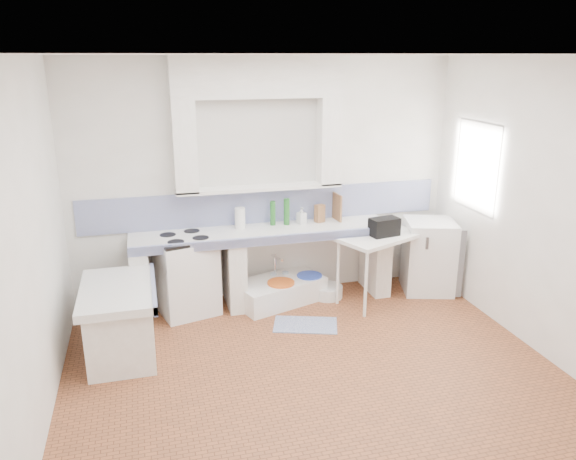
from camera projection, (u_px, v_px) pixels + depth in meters
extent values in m
plane|color=brown|center=(316.00, 377.00, 5.03)|extent=(4.50, 4.50, 0.00)
plane|color=white|center=(322.00, 55.00, 4.18)|extent=(4.50, 4.50, 0.00)
plane|color=white|center=(266.00, 181.00, 6.45)|extent=(4.50, 0.00, 4.50)
plane|color=white|center=(442.00, 347.00, 2.76)|extent=(4.50, 0.00, 4.50)
plane|color=white|center=(27.00, 254.00, 4.05)|extent=(0.00, 4.50, 4.50)
plane|color=white|center=(548.00, 212.00, 5.16)|extent=(0.00, 4.50, 4.50)
cube|color=white|center=(258.00, 77.00, 5.96)|extent=(1.90, 0.25, 0.45)
cube|color=#3A2312|center=(490.00, 166.00, 6.25)|extent=(0.35, 0.86, 1.06)
cube|color=white|center=(483.00, 133.00, 6.10)|extent=(0.01, 0.84, 0.24)
cube|color=white|center=(264.00, 233.00, 6.31)|extent=(3.00, 0.60, 0.08)
cube|color=navy|center=(269.00, 240.00, 6.05)|extent=(3.00, 0.04, 0.10)
cube|color=white|center=(141.00, 282.00, 6.10)|extent=(0.20, 0.55, 0.82)
cube|color=white|center=(235.00, 272.00, 6.36)|extent=(0.20, 0.55, 0.82)
cube|color=white|center=(375.00, 259.00, 6.79)|extent=(0.20, 0.55, 0.82)
cube|color=white|center=(118.00, 291.00, 5.24)|extent=(0.70, 1.10, 0.08)
cube|color=white|center=(121.00, 324.00, 5.34)|extent=(0.60, 1.00, 0.62)
cube|color=navy|center=(154.00, 288.00, 5.32)|extent=(0.04, 1.10, 0.10)
cube|color=navy|center=(267.00, 206.00, 6.53)|extent=(4.27, 0.03, 0.40)
cube|color=white|center=(186.00, 276.00, 6.20)|extent=(0.73, 0.72, 0.86)
cube|color=white|center=(279.00, 292.00, 6.54)|extent=(1.15, 0.86, 0.25)
cube|color=white|center=(378.00, 268.00, 6.50)|extent=(1.12, 0.89, 0.04)
cube|color=white|center=(428.00, 256.00, 6.78)|extent=(0.72, 0.72, 0.89)
cylinder|color=red|center=(265.00, 293.00, 6.49)|extent=(0.31, 0.31, 0.26)
cylinder|color=orange|center=(281.00, 294.00, 6.43)|extent=(0.42, 0.42, 0.30)
cylinder|color=blue|center=(309.00, 286.00, 6.65)|extent=(0.35, 0.35, 0.29)
cylinder|color=white|center=(327.00, 291.00, 6.68)|extent=(0.39, 0.39, 0.14)
cylinder|color=silver|center=(273.00, 285.00, 6.69)|extent=(0.09, 0.09, 0.29)
cylinder|color=silver|center=(285.00, 283.00, 6.72)|extent=(0.09, 0.09, 0.30)
cube|color=black|center=(384.00, 227.00, 6.33)|extent=(0.36, 0.25, 0.21)
cylinder|color=#216522|center=(273.00, 213.00, 6.43)|extent=(0.08, 0.08, 0.29)
cylinder|color=#216522|center=(287.00, 212.00, 6.44)|extent=(0.08, 0.08, 0.31)
cube|color=olive|center=(320.00, 213.00, 6.56)|extent=(0.13, 0.12, 0.21)
cube|color=olive|center=(337.00, 207.00, 6.62)|extent=(0.04, 0.24, 0.32)
cylinder|color=white|center=(240.00, 218.00, 6.32)|extent=(0.14, 0.14, 0.24)
imported|color=white|center=(301.00, 215.00, 6.49)|extent=(0.12, 0.12, 0.20)
cube|color=#364385|center=(305.00, 325.00, 5.99)|extent=(0.77, 0.58, 0.01)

